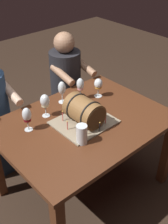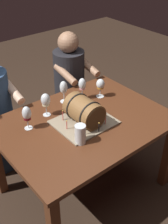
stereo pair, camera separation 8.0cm
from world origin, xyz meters
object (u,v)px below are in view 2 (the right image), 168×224
(wine_glass_red, at_px, (27,114))
(person_seated_right, at_px, (70,91))
(wine_glass_rose, at_px, (82,85))
(wine_glass_white, at_px, (46,101))
(wine_glass_empty, at_px, (64,88))
(beer_pint, at_px, (80,135))
(dining_table, at_px, (84,132))
(wine_glass_amber, at_px, (100,85))
(barrel_cake, at_px, (84,112))

(wine_glass_red, distance_m, person_seated_right, 1.03)
(wine_glass_rose, bearing_deg, wine_glass_white, -177.24)
(wine_glass_empty, relative_size, wine_glass_white, 1.01)
(beer_pint, height_order, person_seated_right, person_seated_right)
(dining_table, distance_m, wine_glass_red, 0.49)
(wine_glass_amber, distance_m, beer_pint, 0.66)
(wine_glass_rose, relative_size, person_seated_right, 0.17)
(dining_table, xyz_separation_m, wine_glass_empty, (0.05, 0.33, 0.24))
(person_seated_right, bearing_deg, wine_glass_white, -140.24)
(wine_glass_rose, height_order, person_seated_right, person_seated_right)
(dining_table, relative_size, person_seated_right, 1.12)
(wine_glass_amber, distance_m, wine_glass_white, 0.53)
(person_seated_right, bearing_deg, wine_glass_rose, -114.11)
(barrel_cake, relative_size, wine_glass_white, 2.25)
(wine_glass_red, relative_size, beer_pint, 1.32)
(wine_glass_rose, height_order, beer_pint, wine_glass_rose)
(wine_glass_empty, distance_m, wine_glass_white, 0.24)
(wine_glass_amber, bearing_deg, wine_glass_rose, 153.79)
(beer_pint, bearing_deg, wine_glass_amber, 36.02)
(wine_glass_amber, relative_size, person_seated_right, 0.15)
(barrel_cake, xyz_separation_m, wine_glass_rose, (0.22, 0.29, 0.04))
(wine_glass_white, bearing_deg, beer_pint, -90.68)
(wine_glass_empty, relative_size, wine_glass_red, 1.02)
(barrel_cake, xyz_separation_m, wine_glass_amber, (0.36, 0.22, 0.02))
(wine_glass_white, relative_size, wine_glass_red, 1.02)
(wine_glass_white, height_order, person_seated_right, person_seated_right)
(wine_glass_empty, distance_m, person_seated_right, 0.65)
(wine_glass_white, xyz_separation_m, wine_glass_red, (-0.20, -0.06, -0.01))
(beer_pint, bearing_deg, wine_glass_white, 89.32)
(wine_glass_amber, bearing_deg, barrel_cake, -148.80)
(wine_glass_red, bearing_deg, beer_pint, -62.07)
(dining_table, distance_m, wine_glass_amber, 0.46)
(wine_glass_empty, bearing_deg, wine_glass_amber, -23.73)
(dining_table, bearing_deg, wine_glass_rose, 53.23)
(barrel_cake, bearing_deg, wine_glass_rose, 53.31)
(dining_table, height_order, wine_glass_amber, wine_glass_amber)
(dining_table, distance_m, wine_glass_white, 0.39)
(wine_glass_amber, height_order, beer_pint, wine_glass_amber)
(wine_glass_empty, bearing_deg, person_seated_right, 48.70)
(dining_table, bearing_deg, wine_glass_empty, 81.28)
(wine_glass_amber, bearing_deg, person_seated_right, 82.96)
(dining_table, bearing_deg, wine_glass_amber, 29.93)
(wine_glass_white, height_order, wine_glass_red, wine_glass_white)
(dining_table, relative_size, beer_pint, 8.98)
(dining_table, distance_m, barrel_cake, 0.20)
(wine_glass_amber, distance_m, person_seated_right, 0.64)
(wine_glass_empty, height_order, beer_pint, wine_glass_empty)
(barrel_cake, distance_m, wine_glass_amber, 0.42)
(wine_glass_rose, bearing_deg, beer_pint, -130.14)
(barrel_cake, height_order, wine_glass_white, barrel_cake)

